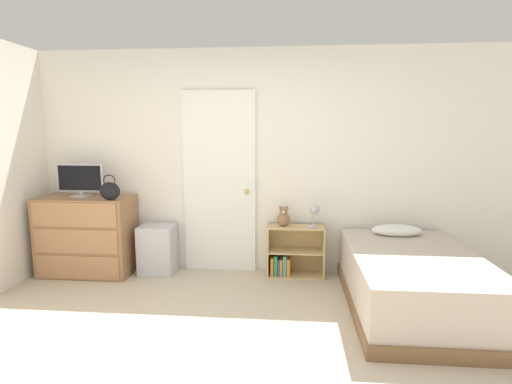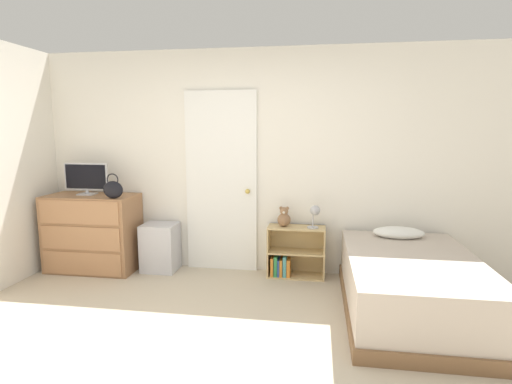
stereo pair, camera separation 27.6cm
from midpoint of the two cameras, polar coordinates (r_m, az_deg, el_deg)
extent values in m
plane|color=#C1B299|center=(3.05, -6.17, -23.80)|extent=(16.00, 16.00, 0.00)
cube|color=white|center=(4.62, 0.22, 4.25)|extent=(10.00, 0.06, 2.55)
cube|color=white|center=(4.65, -3.28, 1.39)|extent=(0.84, 0.04, 2.09)
sphere|color=gold|center=(4.56, 0.51, 0.08)|extent=(0.06, 0.06, 0.06)
cube|color=#996B47|center=(5.05, -20.80, -5.44)|extent=(1.03, 0.52, 0.90)
cube|color=#AB774F|center=(4.91, -22.14, -9.50)|extent=(0.95, 0.01, 0.26)
cube|color=#AB774F|center=(4.83, -22.35, -6.17)|extent=(0.95, 0.01, 0.26)
cube|color=#AB774F|center=(4.77, -22.55, -2.73)|extent=(0.95, 0.01, 0.26)
cube|color=#B7B7BC|center=(5.02, -21.53, -0.27)|extent=(0.19, 0.16, 0.01)
cylinder|color=#B7B7BC|center=(5.01, -21.54, 0.04)|extent=(0.04, 0.04, 0.04)
cube|color=#B7B7BC|center=(4.99, -21.66, 2.06)|extent=(0.53, 0.02, 0.32)
cube|color=black|center=(4.98, -21.74, 2.04)|extent=(0.50, 0.01, 0.28)
ellipsoid|color=black|center=(4.61, -18.15, 0.30)|extent=(0.23, 0.09, 0.19)
torus|color=black|center=(4.60, -18.22, 1.68)|extent=(0.14, 0.01, 0.14)
cube|color=silver|center=(4.84, -11.91, -7.73)|extent=(0.39, 0.34, 0.56)
cube|color=tan|center=(4.59, 3.57, -8.35)|extent=(0.02, 0.27, 0.58)
cube|color=tan|center=(4.58, 11.44, -8.55)|extent=(0.02, 0.27, 0.58)
cube|color=tan|center=(4.67, 7.43, -11.74)|extent=(0.60, 0.27, 0.02)
cube|color=tan|center=(4.58, 7.50, -8.47)|extent=(0.60, 0.27, 0.02)
cube|color=tan|center=(4.50, 7.57, -5.07)|extent=(0.60, 0.27, 0.02)
cube|color=tan|center=(4.70, 7.54, -8.00)|extent=(0.64, 0.01, 0.58)
cube|color=orange|center=(4.61, 4.12, -10.46)|extent=(0.03, 0.18, 0.21)
cube|color=#338C4C|center=(4.61, 4.63, -10.34)|extent=(0.04, 0.20, 0.23)
cube|color=#3359B2|center=(4.61, 5.03, -10.59)|extent=(0.02, 0.19, 0.19)
cube|color=orange|center=(4.62, 5.41, -10.55)|extent=(0.03, 0.21, 0.19)
cube|color=teal|center=(4.59, 5.91, -10.40)|extent=(0.04, 0.17, 0.23)
cube|color=orange|center=(4.59, 6.43, -10.65)|extent=(0.04, 0.16, 0.20)
sphere|color=#8C6647|center=(4.49, 5.79, -3.99)|extent=(0.15, 0.15, 0.15)
sphere|color=#8C6647|center=(4.47, 5.81, -2.76)|extent=(0.09, 0.09, 0.09)
sphere|color=silver|center=(4.43, 5.78, -2.95)|extent=(0.03, 0.03, 0.03)
sphere|color=#8C6647|center=(4.46, 5.37, -2.31)|extent=(0.04, 0.04, 0.04)
sphere|color=#8C6647|center=(4.46, 6.26, -2.33)|extent=(0.04, 0.04, 0.04)
cylinder|color=#B2B2B7|center=(4.47, 9.87, -5.02)|extent=(0.12, 0.12, 0.01)
cylinder|color=#B2B2B7|center=(4.46, 9.90, -3.96)|extent=(0.01, 0.01, 0.16)
sphere|color=#B2B2B7|center=(4.42, 10.23, -2.59)|extent=(0.11, 0.11, 0.11)
cube|color=brown|center=(4.05, 23.02, -14.92)|extent=(1.16, 1.83, 0.12)
cube|color=beige|center=(3.95, 23.26, -11.37)|extent=(1.12, 1.78, 0.41)
ellipsoid|color=white|center=(4.49, 21.38, -5.44)|extent=(0.52, 0.28, 0.12)
camera|label=1|loc=(0.14, -88.19, 0.28)|focal=28.00mm
camera|label=2|loc=(0.14, 91.81, -0.28)|focal=28.00mm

